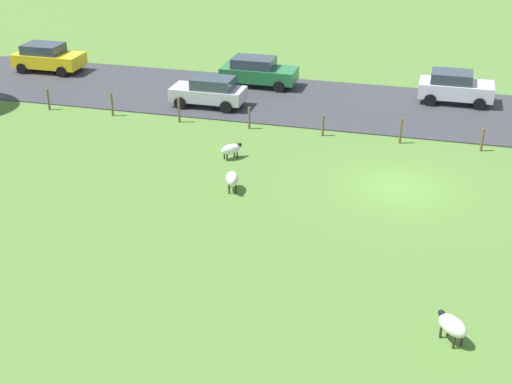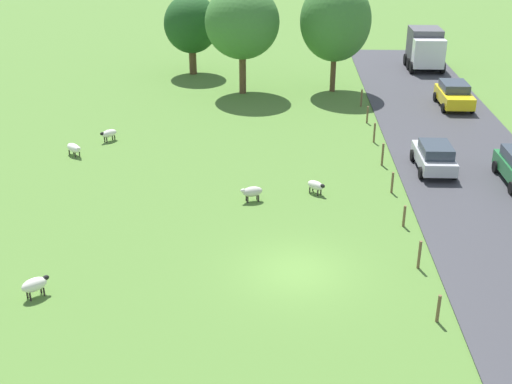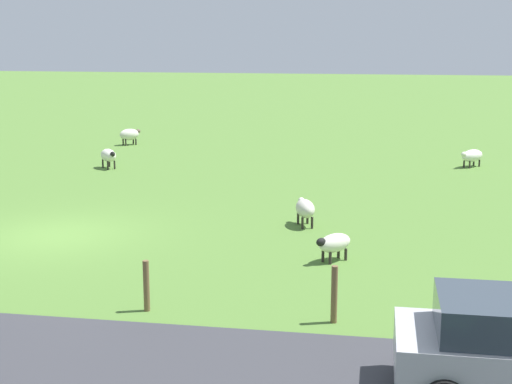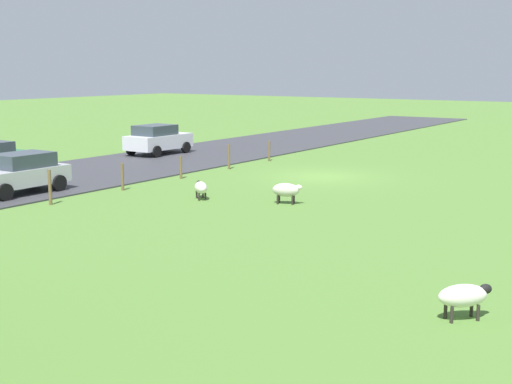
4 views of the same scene
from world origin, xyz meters
TOP-DOWN VIEW (x-y plane):
  - ground_plane at (0.00, 0.00)m, footprint 160.00×160.00m
  - road_strip at (9.61, 0.00)m, footprint 8.00×80.00m
  - sheep_2 at (1.06, 7.43)m, footprint 1.00×0.96m
  - sheep_3 at (-2.08, 6.43)m, footprint 1.15×0.79m
  - sheep_4 at (-11.07, 14.56)m, footprint 1.03×1.05m
  - fence_post_0 at (4.88, -3.22)m, footprint 0.12×0.12m
  - fence_post_1 at (4.88, 0.41)m, footprint 0.12×0.12m
  - fence_post_2 at (4.88, 4.05)m, footprint 0.12×0.12m
  - fence_post_3 at (4.88, 7.68)m, footprint 0.12×0.12m
  - fence_post_4 at (4.88, 11.31)m, footprint 0.12×0.12m
  - car_1 at (7.52, 10.59)m, footprint 1.96×3.86m
  - car_2 at (11.52, -1.86)m, footprint 2.12×3.87m

SIDE VIEW (x-z plane):
  - ground_plane at x=0.00m, z-range 0.00..0.00m
  - road_strip at x=9.61m, z-range 0.00..0.06m
  - sheep_2 at x=1.06m, z-range 0.11..0.78m
  - sheep_4 at x=-11.07m, z-range 0.13..0.84m
  - sheep_3 at x=-2.08m, z-range 0.13..0.89m
  - fence_post_2 at x=4.88m, z-range 0.00..1.02m
  - fence_post_0 at x=4.88m, z-range 0.00..1.08m
  - fence_post_3 at x=4.88m, z-range 0.00..1.11m
  - fence_post_1 at x=4.88m, z-range 0.00..1.22m
  - fence_post_4 at x=4.88m, z-range 0.00..1.28m
  - car_1 at x=7.52m, z-range 0.09..1.64m
  - car_2 at x=11.52m, z-range 0.09..1.75m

